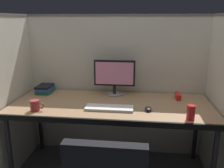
# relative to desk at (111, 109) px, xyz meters

# --- Properties ---
(cubicle_partition_rear) EXTENTS (2.21, 0.06, 1.57)m
(cubicle_partition_rear) POSITION_rel_desk_xyz_m (0.00, 0.46, 0.10)
(cubicle_partition_rear) COLOR beige
(cubicle_partition_rear) RESTS_ON ground
(cubicle_partition_left) EXTENTS (0.06, 1.41, 1.57)m
(cubicle_partition_left) POSITION_rel_desk_xyz_m (-0.99, -0.09, 0.10)
(cubicle_partition_left) COLOR beige
(cubicle_partition_left) RESTS_ON ground
(cubicle_partition_right) EXTENTS (0.06, 1.41, 1.57)m
(cubicle_partition_right) POSITION_rel_desk_xyz_m (0.99, -0.09, 0.10)
(cubicle_partition_right) COLOR beige
(cubicle_partition_right) RESTS_ON ground
(desk) EXTENTS (1.90, 0.80, 0.74)m
(desk) POSITION_rel_desk_xyz_m (0.00, 0.00, 0.00)
(desk) COLOR #997551
(desk) RESTS_ON ground
(monitor_center) EXTENTS (0.43, 0.17, 0.37)m
(monitor_center) POSITION_rel_desk_xyz_m (-0.00, 0.28, 0.27)
(monitor_center) COLOR gray
(monitor_center) RESTS_ON desk
(keyboard_main) EXTENTS (0.43, 0.15, 0.02)m
(keyboard_main) POSITION_rel_desk_xyz_m (-0.00, -0.14, 0.06)
(keyboard_main) COLOR silver
(keyboard_main) RESTS_ON desk
(computer_mouse) EXTENTS (0.06, 0.10, 0.04)m
(computer_mouse) POSITION_rel_desk_xyz_m (0.35, -0.14, 0.07)
(computer_mouse) COLOR black
(computer_mouse) RESTS_ON desk
(soda_can) EXTENTS (0.07, 0.07, 0.12)m
(soda_can) POSITION_rel_desk_xyz_m (0.68, -0.29, 0.11)
(soda_can) COLOR red
(soda_can) RESTS_ON desk
(red_stapler) EXTENTS (0.04, 0.15, 0.06)m
(red_stapler) POSITION_rel_desk_xyz_m (0.65, 0.23, 0.08)
(red_stapler) COLOR red
(red_stapler) RESTS_ON desk
(coffee_mug) EXTENTS (0.13, 0.08, 0.09)m
(coffee_mug) POSITION_rel_desk_xyz_m (-0.64, -0.25, 0.10)
(coffee_mug) COLOR #993333
(coffee_mug) RESTS_ON desk
(book_stack) EXTENTS (0.16, 0.22, 0.08)m
(book_stack) POSITION_rel_desk_xyz_m (-0.76, 0.27, 0.09)
(book_stack) COLOR #26723F
(book_stack) RESTS_ON desk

